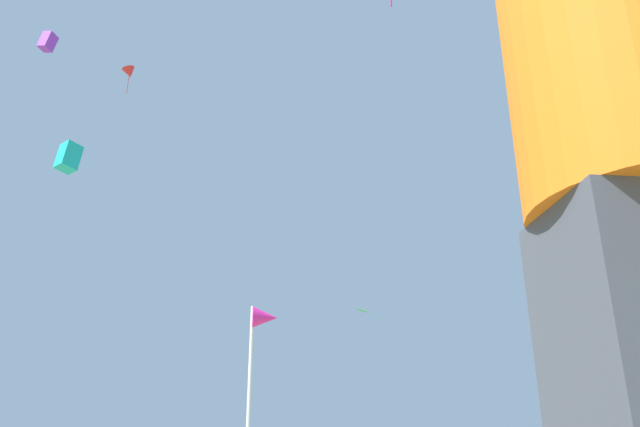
{
  "coord_description": "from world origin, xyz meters",
  "views": [
    {
      "loc": [
        -0.39,
        -1.04,
        0.53
      ],
      "look_at": [
        0.17,
        2.08,
        1.75
      ],
      "focal_mm": 34.51,
      "sensor_mm": 36.0,
      "label": 1
    }
  ],
  "objects_px": {
    "distant_kite_green_mid_right": "(363,310)",
    "distant_kite_red_high_left": "(129,73)",
    "distant_kite_teal_overhead_distant": "(69,157)",
    "distant_kite_purple_mid_left": "(48,42)",
    "marker_flag": "(262,331)"
  },
  "relations": [
    {
      "from": "distant_kite_green_mid_right",
      "to": "marker_flag",
      "type": "relative_size",
      "value": 0.38
    },
    {
      "from": "distant_kite_purple_mid_left",
      "to": "distant_kite_teal_overhead_distant",
      "type": "relative_size",
      "value": 0.75
    },
    {
      "from": "distant_kite_green_mid_right",
      "to": "distant_kite_teal_overhead_distant",
      "type": "relative_size",
      "value": 0.56
    },
    {
      "from": "marker_flag",
      "to": "distant_kite_red_high_left",
      "type": "bearing_deg",
      "value": 103.98
    },
    {
      "from": "distant_kite_green_mid_right",
      "to": "distant_kite_teal_overhead_distant",
      "type": "distance_m",
      "value": 15.72
    },
    {
      "from": "distant_kite_red_high_left",
      "to": "marker_flag",
      "type": "bearing_deg",
      "value": -76.02
    },
    {
      "from": "distant_kite_purple_mid_left",
      "to": "distant_kite_green_mid_right",
      "type": "bearing_deg",
      "value": 7.55
    },
    {
      "from": "distant_kite_red_high_left",
      "to": "distant_kite_purple_mid_left",
      "type": "bearing_deg",
      "value": -139.94
    },
    {
      "from": "distant_kite_green_mid_right",
      "to": "marker_flag",
      "type": "bearing_deg",
      "value": -107.08
    },
    {
      "from": "distant_kite_red_high_left",
      "to": "distant_kite_teal_overhead_distant",
      "type": "bearing_deg",
      "value": -122.9
    },
    {
      "from": "distant_kite_teal_overhead_distant",
      "to": "marker_flag",
      "type": "xyz_separation_m",
      "value": [
        7.48,
        -20.42,
        -11.42
      ]
    },
    {
      "from": "distant_kite_green_mid_right",
      "to": "distant_kite_red_high_left",
      "type": "relative_size",
      "value": 0.45
    },
    {
      "from": "distant_kite_red_high_left",
      "to": "marker_flag",
      "type": "distance_m",
      "value": 29.84
    },
    {
      "from": "distant_kite_green_mid_right",
      "to": "distant_kite_purple_mid_left",
      "type": "bearing_deg",
      "value": -172.45
    },
    {
      "from": "distant_kite_red_high_left",
      "to": "distant_kite_green_mid_right",
      "type": "bearing_deg",
      "value": -3.64
    }
  ]
}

